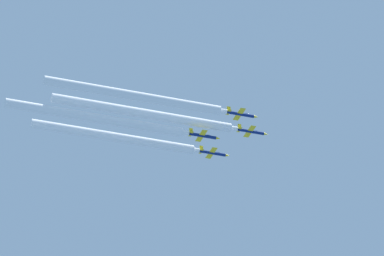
{
  "coord_description": "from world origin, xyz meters",
  "views": [
    {
      "loc": [
        395.17,
        -141.55,
        2.93
      ],
      "look_at": [
        0.19,
        -12.29,
        252.33
      ],
      "focal_mm": 134.77,
      "sensor_mm": 36.0,
      "label": 1
    }
  ],
  "objects_px": {
    "jet_left_wingman": "(214,153)",
    "jet_slot": "(204,136)",
    "jet_lead": "(252,132)",
    "jet_right_wingman": "(241,114)"
  },
  "relations": [
    {
      "from": "jet_lead",
      "to": "jet_right_wingman",
      "type": "height_order",
      "value": "jet_lead"
    },
    {
      "from": "jet_lead",
      "to": "jet_right_wingman",
      "type": "bearing_deg",
      "value": -33.6
    },
    {
      "from": "jet_left_wingman",
      "to": "jet_right_wingman",
      "type": "distance_m",
      "value": 26.25
    },
    {
      "from": "jet_left_wingman",
      "to": "jet_slot",
      "type": "relative_size",
      "value": 1.0
    },
    {
      "from": "jet_right_wingman",
      "to": "jet_slot",
      "type": "xyz_separation_m",
      "value": [
        -12.52,
        -9.11,
        -2.96
      ]
    },
    {
      "from": "jet_left_wingman",
      "to": "jet_slot",
      "type": "bearing_deg",
      "value": -31.01
    },
    {
      "from": "jet_lead",
      "to": "jet_slot",
      "type": "relative_size",
      "value": 1.0
    },
    {
      "from": "jet_lead",
      "to": "jet_right_wingman",
      "type": "distance_m",
      "value": 15.02
    },
    {
      "from": "jet_lead",
      "to": "jet_slot",
      "type": "distance_m",
      "value": 18.02
    },
    {
      "from": "jet_right_wingman",
      "to": "jet_slot",
      "type": "height_order",
      "value": "jet_right_wingman"
    }
  ]
}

